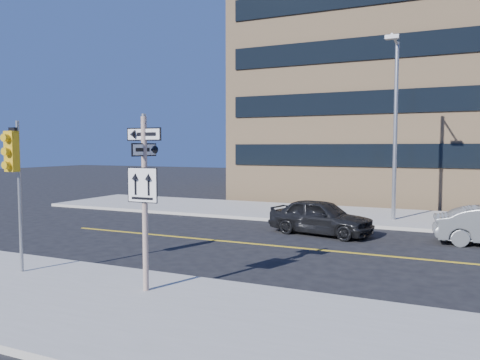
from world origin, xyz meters
The scene contains 6 objects.
ground centered at (0.00, 0.00, 0.00)m, with size 120.00×120.00×0.00m, color black.
sign_pole centered at (0.00, -2.51, 2.44)m, with size 0.92×0.92×4.06m.
traffic_signal centered at (-4.00, -2.66, 3.03)m, with size 0.32×0.45×4.00m.
parked_car_a centered at (1.69, 6.76, 0.71)m, with size 4.14×1.67×1.41m, color black.
streetlight_a centered at (4.00, 10.76, 4.76)m, with size 0.55×2.25×8.00m.
building_brick centered at (2.00, 25.00, 9.00)m, with size 18.00×18.00×18.00m, color tan.
Camera 1 is at (6.36, -11.27, 3.45)m, focal length 35.00 mm.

